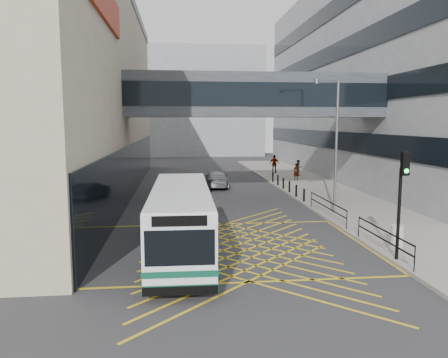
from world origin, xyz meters
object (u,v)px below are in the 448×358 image
object	(u,v)px
litter_bin	(397,236)
pedestrian_b	(299,168)
pedestrian_c	(274,164)
pedestrian_a	(296,172)
street_lamp	(334,138)
car_dark	(172,189)
traffic_light	(402,190)
car_silver	(216,179)
car_white	(181,218)
bus	(181,219)

from	to	relation	value
litter_bin	pedestrian_b	distance (m)	25.55
pedestrian_c	pedestrian_a	bearing A→B (deg)	120.78
street_lamp	pedestrian_b	world-z (taller)	street_lamp
street_lamp	car_dark	bearing A→B (deg)	123.85
street_lamp	litter_bin	world-z (taller)	street_lamp
traffic_light	car_silver	bearing A→B (deg)	98.42
car_white	street_lamp	size ratio (longest dim) A/B	0.60
pedestrian_b	pedestrian_c	xyz separation A→B (m)	(-1.86, 2.94, 0.15)
pedestrian_a	pedestrian_b	distance (m)	3.37
traffic_light	litter_bin	xyz separation A→B (m)	(0.94, 1.94, -2.36)
car_dark	pedestrian_a	world-z (taller)	pedestrian_a
car_white	litter_bin	xyz separation A→B (m)	(9.55, -4.03, -0.13)
car_white	car_silver	size ratio (longest dim) A/B	0.99
car_white	pedestrian_c	xyz separation A→B (m)	(10.35, 24.32, 0.38)
car_silver	street_lamp	bearing A→B (deg)	118.57
pedestrian_c	car_dark	bearing A→B (deg)	75.60
car_white	pedestrian_c	bearing A→B (deg)	-100.53
car_white	pedestrian_b	size ratio (longest dim) A/B	2.89
car_dark	pedestrian_a	bearing A→B (deg)	-164.82
pedestrian_b	litter_bin	bearing A→B (deg)	-114.75
street_lamp	pedestrian_b	size ratio (longest dim) A/B	4.83
bus	pedestrian_a	bearing A→B (deg)	64.09
street_lamp	pedestrian_b	distance (m)	18.69
litter_bin	pedestrian_c	size ratio (longest dim) A/B	0.48
pedestrian_b	pedestrian_c	size ratio (longest dim) A/B	0.84
car_dark	traffic_light	world-z (taller)	traffic_light
pedestrian_c	litter_bin	bearing A→B (deg)	112.53
car_white	street_lamp	bearing A→B (deg)	-147.74
bus	traffic_light	world-z (taller)	traffic_light
car_white	car_dark	bearing A→B (deg)	-74.55
car_white	litter_bin	size ratio (longest dim) A/B	5.05
car_dark	pedestrian_c	xyz separation A→B (m)	(10.89, 13.67, 0.50)
litter_bin	pedestrian_b	world-z (taller)	pedestrian_b
car_silver	street_lamp	world-z (taller)	street_lamp
pedestrian_a	pedestrian_b	xyz separation A→B (m)	(1.15, 3.17, 0.03)
car_silver	litter_bin	size ratio (longest dim) A/B	5.10
bus	car_silver	world-z (taller)	bus
pedestrian_a	pedestrian_b	bearing A→B (deg)	-129.43
car_white	litter_bin	distance (m)	10.37
street_lamp	traffic_light	bearing A→B (deg)	-112.91
bus	car_dark	size ratio (longest dim) A/B	2.57
car_white	pedestrian_c	distance (m)	26.43
car_dark	pedestrian_b	size ratio (longest dim) A/B	2.47
bus	car_silver	bearing A→B (deg)	81.35
car_silver	pedestrian_b	distance (m)	10.76
bus	street_lamp	bearing A→B (deg)	38.31
car_white	traffic_light	size ratio (longest dim) A/B	1.09
car_dark	car_silver	size ratio (longest dim) A/B	0.85
traffic_light	litter_bin	distance (m)	3.20
street_lamp	car_silver	bearing A→B (deg)	97.04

